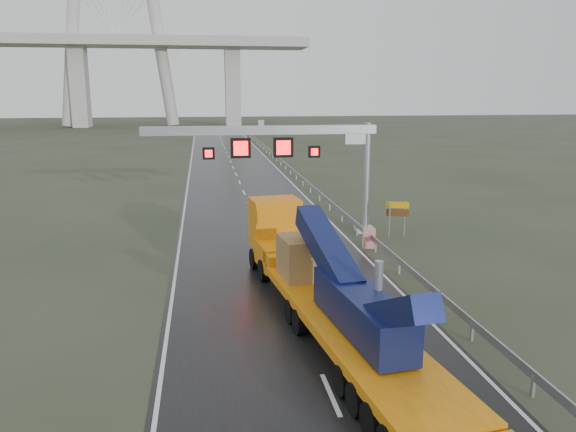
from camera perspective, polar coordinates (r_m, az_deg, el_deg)
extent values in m
plane|color=#323928|center=(19.90, 3.03, -14.85)|extent=(400.00, 400.00, 0.00)
cube|color=black|center=(58.13, -4.94, 3.41)|extent=(11.00, 200.00, 0.02)
cube|color=beige|center=(37.92, 7.78, -1.34)|extent=(1.20, 1.20, 0.30)
cylinder|color=gray|center=(37.26, 7.93, 3.82)|extent=(0.48, 0.48, 7.20)
cube|color=gray|center=(35.56, -2.76, 8.71)|extent=(14.80, 0.55, 0.55)
cube|color=gray|center=(36.73, 6.85, 7.97)|extent=(1.40, 0.35, 0.90)
cube|color=gray|center=(35.54, -2.76, 9.43)|extent=(0.35, 0.35, 0.35)
cube|color=black|center=(35.49, -4.83, 6.89)|extent=(1.25, 0.25, 1.25)
cube|color=#FF0C0C|center=(35.35, -4.82, 6.87)|extent=(0.90, 0.02, 0.90)
cube|color=black|center=(35.77, -0.48, 6.98)|extent=(1.25, 0.25, 1.25)
cube|color=#FF0C0C|center=(35.64, -0.45, 6.95)|extent=(0.90, 0.02, 0.90)
cube|color=black|center=(35.45, -8.07, 6.32)|extent=(0.75, 0.25, 0.75)
cube|color=#FF0C0C|center=(35.31, -8.07, 6.29)|extent=(0.54, 0.02, 0.54)
cube|color=black|center=(36.14, 2.68, 6.54)|extent=(0.75, 0.25, 0.75)
cube|color=#FF0C0C|center=(36.00, 2.72, 6.52)|extent=(0.54, 0.02, 0.54)
cube|color=beige|center=(160.40, -20.40, 12.21)|extent=(4.00, 6.00, 21.00)
cube|color=beige|center=(157.54, -5.64, 12.92)|extent=(4.00, 6.00, 21.00)
cube|color=orange|center=(20.38, 6.26, -10.99)|extent=(4.43, 14.11, 0.35)
cube|color=orange|center=(26.77, 0.46, -4.22)|extent=(2.70, 1.49, 0.50)
cube|color=orange|center=(28.31, -0.43, -3.82)|extent=(2.92, 3.26, 1.19)
cube|color=orange|center=(29.67, -1.33, -0.68)|extent=(2.70, 2.27, 2.58)
cube|color=black|center=(30.56, -1.80, 0.28)|extent=(2.27, 0.32, 1.19)
cube|color=#101F4C|center=(19.17, 7.44, -9.52)|extent=(2.09, 6.07, 1.39)
cube|color=#101F4C|center=(21.85, 3.99, -3.38)|extent=(1.64, 5.54, 2.53)
cube|color=#101F4C|center=(16.76, 10.86, -9.68)|extent=(1.36, 4.01, 2.39)
cylinder|color=gray|center=(19.09, 9.17, -6.82)|extent=(0.33, 0.33, 1.59)
cube|color=olive|center=(24.58, 1.87, -4.14)|extent=(2.43, 2.43, 1.78)
cylinder|color=black|center=(17.03, 12.07, -18.30)|extent=(2.97, 1.33, 0.99)
cylinder|color=black|center=(22.72, 3.89, -9.89)|extent=(2.97, 1.33, 0.99)
cylinder|color=black|center=(29.96, -1.22, -4.18)|extent=(2.79, 1.40, 1.09)
cylinder|color=gray|center=(36.13, 10.27, -0.40)|extent=(0.08, 0.08, 2.41)
cylinder|color=gray|center=(36.46, 11.76, -0.34)|extent=(0.08, 0.08, 2.41)
cube|color=gold|center=(36.10, 11.08, 1.11)|extent=(1.34, 0.53, 0.40)
cube|color=#543118|center=(36.20, 11.05, 0.33)|extent=(1.34, 0.53, 0.45)
cube|color=red|center=(33.85, 8.23, -2.25)|extent=(0.75, 0.46, 1.19)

